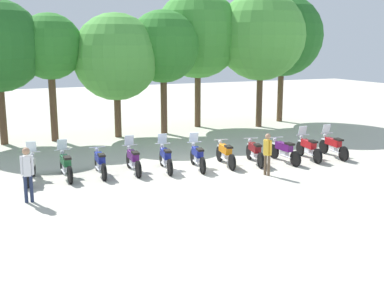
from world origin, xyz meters
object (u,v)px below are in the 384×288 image
(motorcycle_4, at_px, (165,157))
(motorcycle_6, at_px, (225,153))
(motorcycle_7, at_px, (255,152))
(motorcycle_5, at_px, (197,156))
(tree_5, at_px, (198,35))
(tree_3, at_px, (116,57))
(tree_7, at_px, (282,36))
(motorcycle_10, at_px, (333,146))
(tree_2, at_px, (50,47))
(motorcycle_8, at_px, (284,151))
(motorcycle_1, at_px, (66,164))
(tree_4, at_px, (163,47))
(motorcycle_3, at_px, (133,159))
(person_0, at_px, (27,170))
(motorcycle_9, at_px, (308,148))
(person_1, at_px, (267,151))
(motorcycle_2, at_px, (100,162))
(motorcycle_0, at_px, (30,168))
(tree_6, at_px, (261,36))

(motorcycle_4, xyz_separation_m, motorcycle_6, (2.52, -0.24, -0.01))
(motorcycle_7, bearing_deg, motorcycle_6, 93.81)
(motorcycle_5, xyz_separation_m, tree_5, (4.07, 9.16, 4.92))
(tree_3, height_order, tree_7, tree_7)
(motorcycle_6, relative_size, tree_3, 0.34)
(motorcycle_10, distance_m, tree_2, 14.42)
(motorcycle_4, xyz_separation_m, motorcycle_8, (5.04, -0.74, -0.01))
(motorcycle_5, relative_size, motorcycle_10, 0.99)
(motorcycle_1, bearing_deg, motorcycle_4, -97.10)
(motorcycle_1, bearing_deg, tree_4, -43.48)
(motorcycle_3, bearing_deg, motorcycle_6, -93.58)
(person_0, bearing_deg, tree_5, -38.83)
(motorcycle_4, xyz_separation_m, motorcycle_5, (1.26, -0.26, 0.00))
(motorcycle_9, height_order, person_1, person_1)
(tree_7, bearing_deg, motorcycle_2, -148.17)
(motorcycle_1, xyz_separation_m, motorcycle_7, (7.58, -0.84, -0.01))
(motorcycle_4, relative_size, tree_5, 0.27)
(motorcycle_9, height_order, person_0, person_0)
(motorcycle_0, xyz_separation_m, motorcycle_10, (12.62, -1.22, 0.00))
(person_0, height_order, tree_7, tree_7)
(motorcycle_2, xyz_separation_m, person_1, (5.81, -2.52, 0.43))
(motorcycle_7, distance_m, tree_2, 11.62)
(motorcycle_2, bearing_deg, tree_6, -54.72)
(tree_3, height_order, tree_6, tree_6)
(motorcycle_8, distance_m, tree_4, 9.57)
(motorcycle_9, height_order, tree_2, tree_2)
(motorcycle_3, xyz_separation_m, motorcycle_9, (7.58, -0.89, 0.00))
(person_0, distance_m, person_1, 8.59)
(tree_7, bearing_deg, person_0, -146.71)
(person_0, bearing_deg, tree_2, -6.60)
(motorcycle_7, height_order, person_0, person_0)
(motorcycle_10, relative_size, tree_2, 0.34)
(motorcycle_3, bearing_deg, tree_7, -52.28)
(tree_5, height_order, tree_6, tree_6)
(motorcycle_5, height_order, tree_6, tree_6)
(motorcycle_6, relative_size, tree_6, 0.27)
(motorcycle_4, bearing_deg, motorcycle_1, 92.58)
(motorcycle_8, xyz_separation_m, tree_4, (-2.37, 8.24, 4.26))
(motorcycle_6, bearing_deg, motorcycle_10, -88.22)
(motorcycle_10, bearing_deg, motorcycle_9, 93.14)
(motorcycle_6, bearing_deg, tree_5, -9.26)
(motorcycle_8, height_order, tree_3, tree_3)
(motorcycle_6, height_order, person_0, person_0)
(motorcycle_7, xyz_separation_m, motorcycle_10, (3.79, -0.34, 0.01))
(motorcycle_3, bearing_deg, tree_6, -50.97)
(motorcycle_0, bearing_deg, tree_3, -23.44)
(motorcycle_1, xyz_separation_m, motorcycle_9, (10.11, -1.09, 0.00))
(motorcycle_6, distance_m, motorcycle_8, 2.57)
(motorcycle_1, height_order, tree_6, tree_6)
(motorcycle_6, xyz_separation_m, tree_5, (2.81, 9.15, 4.93))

